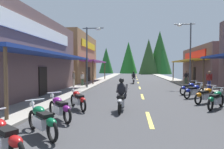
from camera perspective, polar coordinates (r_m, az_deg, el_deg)
name	(u,v)px	position (r m, az deg, el deg)	size (l,w,h in m)	color
ground	(139,85)	(22.51, 8.17, -3.22)	(9.40, 75.94, 0.10)	#38383A
sidewalk_left	(91,84)	(23.08, -6.44, -2.80)	(2.23, 75.94, 0.12)	gray
sidewalk_right	(189,85)	(23.40, 22.57, -2.89)	(2.23, 75.94, 0.12)	gray
centerline_dashes	(138,82)	(25.92, 7.96, -2.38)	(0.16, 51.43, 0.01)	#E0C64C
storefront_left_far	(59,59)	(27.99, -15.81, 4.66)	(10.52, 10.53, 6.62)	olive
streetlamp_left	(90,49)	(18.19, -6.74, 7.85)	(2.02, 0.30, 5.90)	#474C51
streetlamp_right	(188,46)	(20.61, 22.08, 8.04)	(2.02, 0.30, 6.55)	#474C51
motorcycle_parked_right_3	(216,99)	(10.70, 29.18, -6.56)	(1.47, 1.69, 1.04)	black
motorcycle_parked_right_4	(206,95)	(11.99, 26.71, -5.59)	(1.72, 1.43, 1.04)	black
motorcycle_parked_right_5	(194,91)	(13.73, 23.81, -4.59)	(1.76, 1.38, 1.04)	black
motorcycle_parked_right_6	(189,88)	(15.39, 22.55, -3.85)	(1.79, 1.34, 1.04)	black
motorcycle_parked_left_0	(2,137)	(5.12, -30.54, -16.04)	(1.86, 1.23, 1.04)	black
motorcycle_parked_left_1	(42,120)	(6.17, -20.67, -12.75)	(1.68, 1.48, 1.04)	black
motorcycle_parked_left_2	(59,107)	(7.75, -15.75, -9.62)	(1.56, 1.60, 1.04)	black
motorcycle_parked_left_3	(78,99)	(9.46, -10.37, -7.43)	(1.34, 1.79, 1.04)	black
rider_cruising_lead	(122,97)	(8.93, 2.95, -6.89)	(0.60, 2.14, 1.57)	black
rider_cruising_trailing	(134,78)	(24.08, 6.63, -1.18)	(0.60, 2.14, 1.57)	black
pedestrian_by_shop	(186,77)	(23.85, 21.70, -0.62)	(0.54, 0.37, 1.66)	#3F593F
pedestrian_browsing	(82,78)	(20.28, -9.04, -1.13)	(0.38, 0.53, 1.56)	#3F593F
pedestrian_waiting	(74,78)	(19.01, -11.64, -1.05)	(0.29, 0.57, 1.72)	#B2A599
pedestrian_strolling	(209,79)	(18.40, 27.57, -1.31)	(0.55, 0.34, 1.75)	#333F8C
treeline_backdrop	(145,56)	(61.38, 9.90, 5.49)	(24.16, 12.54, 13.60)	#244D23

